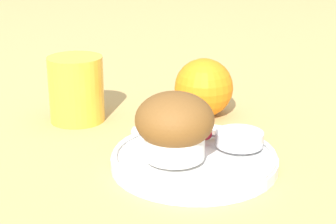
{
  "coord_description": "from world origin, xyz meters",
  "views": [
    {
      "loc": [
        -0.11,
        -0.6,
        0.28
      ],
      "look_at": [
        -0.05,
        0.04,
        0.06
      ],
      "focal_mm": 60.0,
      "sensor_mm": 36.0,
      "label": 1
    }
  ],
  "objects_px": {
    "muffin": "(175,126)",
    "juice_glass": "(76,89)",
    "butter_knife": "(196,133)",
    "orange_fruit": "(204,88)"
  },
  "relations": [
    {
      "from": "muffin",
      "to": "butter_knife",
      "type": "relative_size",
      "value": 0.55
    },
    {
      "from": "butter_knife",
      "to": "juice_glass",
      "type": "xyz_separation_m",
      "value": [
        -0.16,
        0.12,
        0.03
      ]
    },
    {
      "from": "butter_knife",
      "to": "orange_fruit",
      "type": "xyz_separation_m",
      "value": [
        0.03,
        0.13,
        0.02
      ]
    },
    {
      "from": "orange_fruit",
      "to": "juice_glass",
      "type": "height_order",
      "value": "juice_glass"
    },
    {
      "from": "muffin",
      "to": "juice_glass",
      "type": "bearing_deg",
      "value": 122.84
    },
    {
      "from": "juice_glass",
      "to": "butter_knife",
      "type": "bearing_deg",
      "value": -37.92
    },
    {
      "from": "muffin",
      "to": "orange_fruit",
      "type": "relative_size",
      "value": 1.04
    },
    {
      "from": "butter_knife",
      "to": "juice_glass",
      "type": "relative_size",
      "value": 1.73
    },
    {
      "from": "muffin",
      "to": "butter_knife",
      "type": "distance_m",
      "value": 0.08
    },
    {
      "from": "butter_knife",
      "to": "muffin",
      "type": "bearing_deg",
      "value": -103.94
    }
  ]
}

